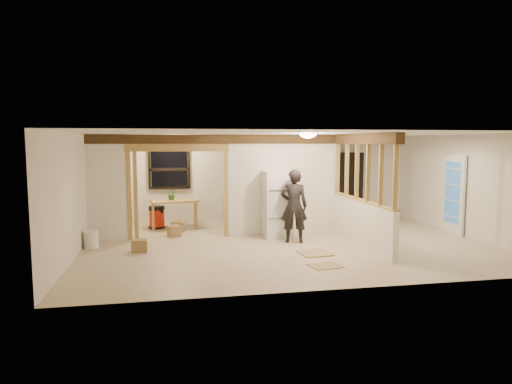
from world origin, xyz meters
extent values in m
cube|color=#C6B293|center=(0.00, 0.00, -0.01)|extent=(9.00, 6.50, 0.01)
cube|color=white|center=(0.00, 0.00, 2.50)|extent=(9.00, 6.50, 0.01)
cube|color=silver|center=(0.00, 3.25, 1.25)|extent=(9.00, 0.01, 2.50)
cube|color=silver|center=(0.00, -3.25, 1.25)|extent=(9.00, 0.01, 2.50)
cube|color=silver|center=(-4.50, 0.00, 1.25)|extent=(0.01, 6.50, 2.50)
cube|color=silver|center=(4.50, 0.00, 1.25)|extent=(0.01, 6.50, 2.50)
cube|color=white|center=(-4.05, 1.20, 1.25)|extent=(0.90, 0.12, 2.50)
cube|color=white|center=(0.20, 1.20, 1.25)|extent=(2.80, 0.12, 2.50)
cube|color=#B28C4B|center=(-2.40, 1.20, 1.10)|extent=(2.46, 0.14, 2.20)
cube|color=#4A3319|center=(-1.00, 1.20, 2.38)|extent=(7.00, 0.18, 0.22)
cube|color=#4A3319|center=(1.60, -0.40, 2.38)|extent=(0.18, 3.30, 0.22)
cube|color=white|center=(1.60, -0.40, 0.50)|extent=(0.12, 3.20, 1.00)
cube|color=#B28C4B|center=(1.60, -0.40, 1.66)|extent=(0.14, 3.20, 1.32)
cube|color=black|center=(-2.60, 3.17, 1.55)|extent=(1.12, 0.10, 1.10)
cube|color=white|center=(4.42, 0.40, 1.00)|extent=(0.12, 0.86, 2.00)
ellipsoid|color=#FFEABF|center=(0.30, -0.50, 2.48)|extent=(0.36, 0.36, 0.16)
ellipsoid|color=#FFEABF|center=(-2.50, 2.30, 2.48)|extent=(0.32, 0.32, 0.14)
ellipsoid|color=#FFD88C|center=(-2.00, 1.60, 2.18)|extent=(0.07, 0.07, 0.07)
cube|color=silver|center=(-0.04, 0.82, 0.81)|extent=(0.66, 0.65, 1.61)
imported|color=black|center=(0.20, 0.17, 0.85)|extent=(0.71, 0.56, 1.70)
cube|color=#B28C4B|center=(-2.49, 2.41, 0.38)|extent=(1.32, 0.85, 0.77)
imported|color=#357228|center=(-2.55, 2.43, 0.93)|extent=(0.36, 0.34, 0.32)
cylinder|color=#B21B07|center=(-2.96, 2.55, 0.31)|extent=(0.62, 0.62, 0.61)
cube|color=black|center=(2.58, 3.01, 1.00)|extent=(1.00, 0.33, 2.01)
cylinder|color=white|center=(-4.32, 0.43, 0.19)|extent=(0.40, 0.40, 0.39)
cube|color=olive|center=(-2.42, 1.95, 0.13)|extent=(0.39, 0.36, 0.27)
cube|color=olive|center=(-2.52, 1.38, 0.13)|extent=(0.35, 0.35, 0.26)
cube|color=olive|center=(-3.26, -0.10, 0.13)|extent=(0.32, 0.26, 0.26)
cube|color=tan|center=(0.34, -0.96, 0.01)|extent=(0.68, 0.68, 0.02)
cube|color=tan|center=(0.22, -1.93, 0.01)|extent=(0.64, 0.55, 0.02)
camera|label=1|loc=(-2.62, -9.86, 2.31)|focal=32.00mm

